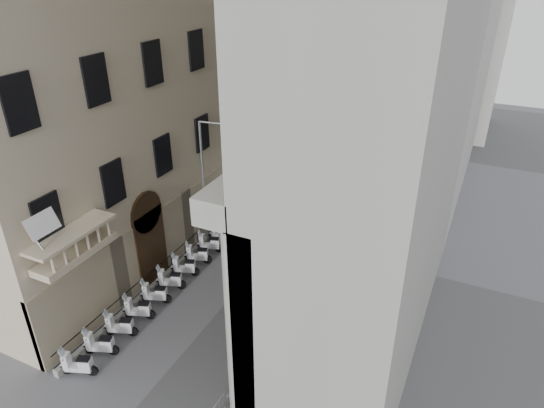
{
  "coord_description": "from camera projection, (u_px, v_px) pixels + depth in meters",
  "views": [
    {
      "loc": [
        11.17,
        -6.04,
        17.08
      ],
      "look_at": [
        0.97,
        15.62,
        4.5
      ],
      "focal_mm": 32.0,
      "sensor_mm": 36.0,
      "label": 1
    }
  ],
  "objects": [
    {
      "name": "iron_fence",
      "position": [
        217.0,
        232.0,
        33.03
      ],
      "size": [
        0.3,
        28.0,
        1.4
      ],
      "primitive_type": null,
      "color": "black",
      "rests_on": "ground"
    },
    {
      "name": "blue_awning",
      "position": [
        369.0,
        207.0,
        36.25
      ],
      "size": [
        1.6,
        3.0,
        3.0
      ],
      "primitive_type": null,
      "color": "navy",
      "rests_on": "ground"
    },
    {
      "name": "flag",
      "position": [
        78.0,
        364.0,
        22.5
      ],
      "size": [
        1.0,
        1.4,
        8.2
      ],
      "primitive_type": null,
      "color": "#9E0C11",
      "rests_on": "ground"
    },
    {
      "name": "scooter_0",
      "position": [
        81.0,
        374.0,
        21.99
      ],
      "size": [
        1.51,
        1.02,
        1.5
      ],
      "primitive_type": null,
      "rotation": [
        0.0,
        0.0,
        1.94
      ],
      "color": "white",
      "rests_on": "ground"
    },
    {
      "name": "scooter_1",
      "position": [
        102.0,
        354.0,
        23.11
      ],
      "size": [
        1.51,
        1.02,
        1.5
      ],
      "primitive_type": null,
      "rotation": [
        0.0,
        0.0,
        1.94
      ],
      "color": "white",
      "rests_on": "ground"
    },
    {
      "name": "scooter_2",
      "position": [
        122.0,
        335.0,
        24.23
      ],
      "size": [
        1.51,
        1.02,
        1.5
      ],
      "primitive_type": null,
      "rotation": [
        0.0,
        0.0,
        1.94
      ],
      "color": "white",
      "rests_on": "ground"
    },
    {
      "name": "scooter_3",
      "position": [
        140.0,
        318.0,
        25.35
      ],
      "size": [
        1.51,
        1.02,
        1.5
      ],
      "primitive_type": null,
      "rotation": [
        0.0,
        0.0,
        1.94
      ],
      "color": "white",
      "rests_on": "ground"
    },
    {
      "name": "scooter_4",
      "position": [
        157.0,
        302.0,
        26.47
      ],
      "size": [
        1.51,
        1.02,
        1.5
      ],
      "primitive_type": null,
      "rotation": [
        0.0,
        0.0,
        1.94
      ],
      "color": "white",
      "rests_on": "ground"
    },
    {
      "name": "scooter_5",
      "position": [
        172.0,
        288.0,
        27.59
      ],
      "size": [
        1.51,
        1.02,
        1.5
      ],
      "primitive_type": null,
      "rotation": [
        0.0,
        0.0,
        1.94
      ],
      "color": "white",
      "rests_on": "ground"
    },
    {
      "name": "scooter_6",
      "position": [
        186.0,
        275.0,
        28.71
      ],
      "size": [
        1.51,
        1.02,
        1.5
      ],
      "primitive_type": null,
      "rotation": [
        0.0,
        0.0,
        1.94
      ],
      "color": "white",
      "rests_on": "ground"
    },
    {
      "name": "scooter_7",
      "position": [
        199.0,
        263.0,
        29.83
      ],
      "size": [
        1.51,
        1.02,
        1.5
      ],
      "primitive_type": null,
      "rotation": [
        0.0,
        0.0,
        1.94
      ],
      "color": "white",
      "rests_on": "ground"
    },
    {
      "name": "scooter_8",
      "position": [
        211.0,
        251.0,
        30.95
      ],
      "size": [
        1.51,
        1.02,
        1.5
      ],
      "primitive_type": null,
      "rotation": [
        0.0,
        0.0,
        1.94
      ],
      "color": "white",
      "rests_on": "ground"
    },
    {
      "name": "scooter_9",
      "position": [
        222.0,
        241.0,
        32.07
      ],
      "size": [
        1.51,
        1.02,
        1.5
      ],
      "primitive_type": null,
      "rotation": [
        0.0,
        0.0,
        1.94
      ],
      "color": "white",
      "rests_on": "ground"
    },
    {
      "name": "scooter_10",
      "position": [
        232.0,
        231.0,
        33.19
      ],
      "size": [
        1.51,
        1.02,
        1.5
      ],
      "primitive_type": null,
      "rotation": [
        0.0,
        0.0,
        1.94
      ],
      "color": "white",
      "rests_on": "ground"
    },
    {
      "name": "scooter_11",
      "position": [
        242.0,
        222.0,
        34.31
      ],
      "size": [
        1.51,
        1.02,
        1.5
      ],
      "primitive_type": null,
      "rotation": [
        0.0,
        0.0,
        1.94
      ],
      "color": "white",
      "rests_on": "ground"
    },
    {
      "name": "scooter_12",
      "position": [
        251.0,
        213.0,
        35.43
      ],
      "size": [
        1.51,
        1.02,
        1.5
      ],
      "primitive_type": null,
      "rotation": [
        0.0,
        0.0,
        1.94
      ],
      "color": "white",
      "rests_on": "ground"
    },
    {
      "name": "barrier_1",
      "position": [
        247.0,
        377.0,
        21.83
      ],
      "size": [
        0.6,
        2.4,
        1.1
      ],
      "primitive_type": null,
      "color": "#A7AAAF",
      "rests_on": "ground"
    },
    {
      "name": "barrier_2",
      "position": [
        271.0,
        341.0,
        23.83
      ],
      "size": [
        0.6,
        2.4,
        1.1
      ],
      "primitive_type": null,
      "color": "#A7AAAF",
      "rests_on": "ground"
    },
    {
      "name": "barrier_3",
      "position": [
        291.0,
        311.0,
        25.83
      ],
      "size": [
        0.6,
        2.4,
        1.1
      ],
      "primitive_type": null,
      "color": "#A7AAAF",
      "rests_on": "ground"
    },
    {
      "name": "barrier_4",
      "position": [
        308.0,
        285.0,
        27.84
      ],
      "size": [
        0.6,
        2.4,
        1.1
      ],
      "primitive_type": null,
      "color": "#A7AAAF",
      "rests_on": "ground"
    },
    {
      "name": "barrier_5",
      "position": [
        323.0,
        263.0,
        29.84
      ],
      "size": [
        0.6,
        2.4,
        1.1
      ],
      "primitive_type": null,
      "color": "#A7AAAF",
      "rests_on": "ground"
    },
    {
      "name": "barrier_6",
      "position": [
        336.0,
        243.0,
        31.84
      ],
      "size": [
        0.6,
        2.4,
        1.1
      ],
      "primitive_type": null,
      "color": "#A7AAAF",
      "rests_on": "ground"
    },
    {
      "name": "barrier_7",
      "position": [
        347.0,
        226.0,
        33.84
      ],
      "size": [
        0.6,
        2.4,
        1.1
      ],
      "primitive_type": null,
      "color": "#A7AAAF",
      "rests_on": "ground"
    },
    {
      "name": "barrier_8",
      "position": [
        357.0,
        210.0,
        35.85
      ],
      "size": [
        0.6,
        2.4,
        1.1
      ],
      "primitive_type": null,
      "color": "#A7AAAF",
      "rests_on": "ground"
    },
    {
      "name": "security_tent",
      "position": [
        256.0,
        178.0,
        33.61
      ],
      "size": [
        4.51,
        4.51,
        3.66
      ],
      "color": "white",
      "rests_on": "ground"
    },
    {
      "name": "street_lamp",
      "position": [
        208.0,
        174.0,
        29.53
      ],
      "size": [
        2.7,
        0.54,
        8.31
      ],
      "rotation": [
        0.0,
        0.0,
        0.13
      ],
      "color": "gray",
      "rests_on": "ground"
    },
    {
      "name": "info_kiosk",
      "position": [
        262.0,
        184.0,
        37.68
      ],
      "size": [
        0.36,
        0.91,
        1.88
      ],
      "rotation": [
        0.0,
        0.0,
        -0.09
      ],
      "color": "black",
      "rests_on": "ground"
    },
    {
      "name": "pedestrian_a",
      "position": [
        317.0,
        216.0,
        33.4
      ],
      "size": [
        0.66,
        0.51,
        1.61
      ],
      "primitive_type": "imported",
      "rotation": [
        0.0,
        0.0,
        2.91
      ],
      "color": "black",
      "rests_on": "ground"
    },
    {
      "name": "pedestrian_b",
      "position": [
        363.0,
        183.0,
        38.07
      ],
      "size": [
        1.05,
        1.01,
        1.7
      ],
      "primitive_type": "imported",
      "rotation": [
        0.0,
        0.0,
        2.5
      ],
      "color": "black",
      "rests_on": "ground"
    },
    {
      "name": "pedestrian_c",
      "position": [
        328.0,
        165.0,
        40.9
      ],
      "size": [
        0.96,
        0.63,
        1.94
      ],
      "primitive_type": "imported",
      "rotation": [
        0.0,
        0.0,
        3.13
      ],
      "color": "black",
      "rests_on": "ground"
    }
  ]
}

